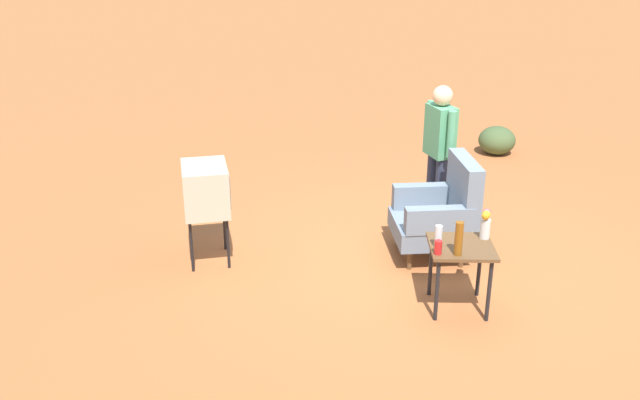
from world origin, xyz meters
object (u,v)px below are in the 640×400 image
flower_vase (486,223)px  tv_on_stand (206,189)px  side_table (461,254)px  armchair (441,212)px  bottle_tall_amber (459,239)px  person_standing (439,149)px  soda_can_red (438,247)px  bottle_short_clear (438,236)px

flower_vase → tv_on_stand: bearing=-105.4°
side_table → tv_on_stand: tv_on_stand is taller
side_table → tv_on_stand: bearing=-110.2°
armchair → bottle_tall_amber: armchair is taller
side_table → person_standing: 1.85m
person_standing → flower_vase: (1.64, 0.20, -0.17)m
armchair → side_table: size_ratio=1.70×
flower_vase → side_table: bearing=-55.3°
soda_can_red → person_standing: bearing=172.7°
side_table → tv_on_stand: (-0.88, -2.41, 0.25)m
side_table → armchair: bearing=-178.4°
side_table → tv_on_stand: size_ratio=0.60×
armchair → tv_on_stand: bearing=-86.1°
person_standing → bottle_tall_amber: (1.99, -0.09, -0.17)m
bottle_short_clear → flower_vase: flower_vase is taller
person_standing → flower_vase: size_ratio=6.19×
armchair → soda_can_red: bearing=-9.5°
bottle_tall_amber → soda_can_red: bearing=-93.7°
tv_on_stand → flower_vase: bearing=74.6°
soda_can_red → flower_vase: flower_vase is taller
side_table → bottle_short_clear: 0.29m
side_table → bottle_tall_amber: bottle_tall_amber is taller
bottle_short_clear → flower_vase: 0.48m
armchair → bottle_short_clear: 1.12m
side_table → soda_can_red: size_ratio=5.10×
bottle_short_clear → soda_can_red: size_ratio=1.64×
soda_can_red → tv_on_stand: bearing=-116.0°
tv_on_stand → bottle_tall_amber: tv_on_stand is taller
person_standing → bottle_short_clear: bearing=-7.3°
side_table → flower_vase: 0.36m
bottle_tall_amber → soda_can_red: (-0.01, -0.17, -0.09)m
bottle_tall_amber → armchair: bearing=178.3°
armchair → bottle_tall_amber: size_ratio=3.53×
soda_can_red → bottle_short_clear: bearing=172.6°
person_standing → bottle_tall_amber: person_standing is taller
side_table → bottle_short_clear: (0.04, -0.21, 0.19)m
tv_on_stand → person_standing: size_ratio=0.63×
side_table → bottle_tall_amber: size_ratio=2.07×
armchair → soda_can_red: armchair is taller
tv_on_stand → flower_vase: (0.73, 2.63, -0.01)m
person_standing → bottle_tall_amber: bearing=-2.5°
tv_on_stand → flower_vase: size_ratio=3.89×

